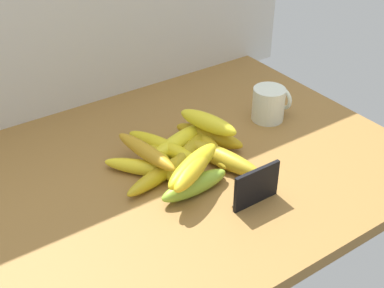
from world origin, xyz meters
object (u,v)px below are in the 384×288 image
banana_13 (194,168)px  banana_10 (208,122)px  banana_3 (195,185)px  banana_9 (181,141)px  banana_1 (143,168)px  banana_4 (161,163)px  banana_8 (222,158)px  banana_12 (193,166)px  banana_6 (163,147)px  banana_7 (209,136)px  banana_11 (146,151)px  coffee_mug (269,104)px  banana_5 (190,151)px  chalkboard_sign (256,187)px  banana_2 (161,174)px  banana_0 (211,148)px

banana_13 → banana_10: bearing=44.7°
banana_3 → banana_9: 16.93cm
banana_1 → banana_9: size_ratio=0.91×
banana_10 → banana_4: bearing=-171.3°
banana_8 → banana_12: 11.40cm
banana_6 → banana_7: same height
banana_3 → banana_9: banana_9 is taller
banana_9 → banana_10: 7.71cm
banana_7 → banana_11: (-17.78, -1.07, 3.04)cm
banana_9 → banana_12: size_ratio=1.12×
coffee_mug → banana_6: coffee_mug is taller
banana_6 → banana_11: 7.73cm
banana_5 → banana_10: bearing=17.2°
coffee_mug → banana_8: 24.53cm
banana_6 → chalkboard_sign: bearing=-75.9°
banana_1 → banana_3: 12.95cm
banana_8 → banana_9: 11.69cm
banana_2 → banana_7: bearing=19.1°
banana_2 → banana_6: banana_6 is taller
banana_9 → banana_11: (-11.01, -2.99, 2.97)cm
banana_0 → banana_2: (-14.65, -1.93, -0.02)cm
banana_9 → banana_11: size_ratio=1.05×
banana_7 → banana_8: bearing=-108.1°
banana_4 → banana_10: (14.18, 2.17, 4.43)cm
banana_5 → chalkboard_sign: bearing=-84.8°
banana_0 → banana_1: (-16.67, 2.14, -0.05)cm
banana_3 → banana_5: banana_3 is taller
banana_12 → banana_13: banana_12 is taller
banana_1 → banana_4: 4.31cm
banana_1 → banana_0: bearing=-7.3°
banana_12 → banana_0: bearing=38.1°
banana_2 → banana_5: bearing=19.7°
banana_11 → banana_2: bearing=-81.3°
banana_0 → banana_9: 7.36cm
banana_0 → banana_10: (1.77, 3.63, 4.42)cm
banana_4 → banana_13: (1.32, -10.56, 4.37)cm
banana_10 → banana_11: size_ratio=0.84×
banana_2 → banana_13: banana_13 is taller
banana_3 → banana_12: 4.32cm
banana_4 → banana_12: bearing=-80.5°
chalkboard_sign → banana_1: bearing=123.3°
banana_3 → banana_13: 4.11cm
banana_4 → banana_2: bearing=-123.4°
banana_2 → banana_8: (14.04, -3.24, 0.41)cm
banana_2 → banana_9: (10.27, 7.83, 0.38)cm
banana_2 → banana_9: banana_9 is taller
banana_10 → banana_9: bearing=159.7°
coffee_mug → banana_13: 35.68cm
banana_0 → banana_2: same height
coffee_mug → banana_6: 30.97cm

